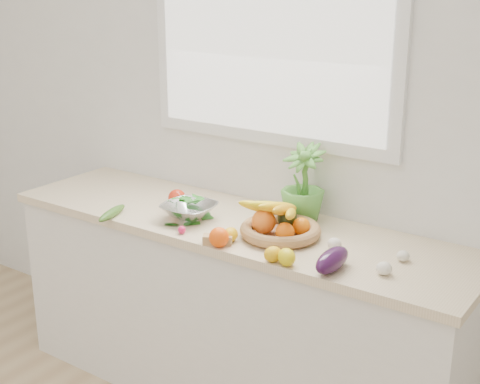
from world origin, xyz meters
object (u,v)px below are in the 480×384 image
Objects in this scene: colander_with_spinach at (189,207)px; fruit_basket at (280,225)px; apple at (177,198)px; eggplant at (332,260)px; potted_herb at (303,183)px; cucumber at (112,213)px.

fruit_basket is at bearing 7.40° from colander_with_spinach.
fruit_basket reaches higher than apple.
fruit_basket is (0.60, -0.05, 0.01)m from apple.
potted_herb is at bearing 131.79° from eggplant.
colander_with_spinach reaches higher than cucumber.
potted_herb is (0.73, 0.45, 0.16)m from cucumber.
apple is at bearing 61.89° from cucumber.
cucumber is 0.55× the size of fruit_basket.
potted_herb reaches higher than fruit_basket.
cucumber is at bearing -177.04° from eggplant.
apple is at bearing -163.39° from potted_herb.
colander_with_spinach reaches higher than eggplant.
potted_herb is at bearing 94.64° from fruit_basket.
cucumber is (-0.15, -0.28, -0.02)m from apple.
cucumber is 0.79m from fruit_basket.
eggplant is at bearing 2.96° from cucumber.
potted_herb is at bearing 33.28° from colander_with_spinach.
apple is 0.38× the size of cucumber.
apple is 0.62m from potted_herb.
fruit_basket reaches higher than cucumber.
colander_with_spinach is at bearing -33.29° from apple.
potted_herb is at bearing 16.61° from apple.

